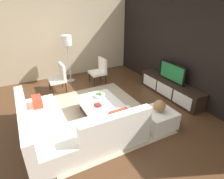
% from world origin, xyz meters
% --- Properties ---
extents(ground_plane, '(14.00, 14.00, 0.00)m').
position_xyz_m(ground_plane, '(0.00, 0.00, 0.00)').
color(ground_plane, '#4C301C').
extents(feature_wall_back, '(6.40, 0.12, 2.80)m').
position_xyz_m(feature_wall_back, '(0.00, 2.70, 1.40)').
color(feature_wall_back, black).
rests_on(feature_wall_back, ground).
extents(side_wall_left, '(0.12, 5.20, 2.80)m').
position_xyz_m(side_wall_left, '(-3.20, 0.20, 1.40)').
color(side_wall_left, '#C6B28E').
rests_on(side_wall_left, ground).
extents(area_rug, '(3.05, 2.66, 0.01)m').
position_xyz_m(area_rug, '(-0.10, 0.00, 0.01)').
color(area_rug, tan).
rests_on(area_rug, ground).
extents(media_console, '(2.24, 0.46, 0.50)m').
position_xyz_m(media_console, '(0.00, 2.40, 0.25)').
color(media_console, black).
rests_on(media_console, ground).
extents(television, '(0.97, 0.06, 0.54)m').
position_xyz_m(television, '(0.00, 2.40, 0.77)').
color(television, black).
rests_on(television, media_console).
extents(sectional_couch, '(2.27, 2.33, 0.82)m').
position_xyz_m(sectional_couch, '(0.50, -0.87, 0.28)').
color(sectional_couch, white).
rests_on(sectional_couch, ground).
extents(coffee_table, '(1.07, 0.96, 0.38)m').
position_xyz_m(coffee_table, '(-0.10, 0.10, 0.20)').
color(coffee_table, black).
rests_on(coffee_table, ground).
extents(accent_chair_near, '(0.57, 0.50, 0.87)m').
position_xyz_m(accent_chair_near, '(-1.94, -0.44, 0.49)').
color(accent_chair_near, black).
rests_on(accent_chair_near, ground).
extents(floor_lamp, '(0.33, 0.33, 1.62)m').
position_xyz_m(floor_lamp, '(-2.54, 0.06, 1.36)').
color(floor_lamp, '#A5A5AA').
rests_on(floor_lamp, ground).
extents(ottoman, '(0.70, 0.70, 0.40)m').
position_xyz_m(ottoman, '(1.00, 1.10, 0.20)').
color(ottoman, white).
rests_on(ottoman, ground).
extents(fruit_bowl, '(0.28, 0.28, 0.13)m').
position_xyz_m(fruit_bowl, '(-0.28, 0.20, 0.43)').
color(fruit_bowl, silver).
rests_on(fruit_bowl, coffee_table).
extents(accent_chair_far, '(0.53, 0.50, 0.87)m').
position_xyz_m(accent_chair_far, '(-1.91, 0.94, 0.49)').
color(accent_chair_far, black).
rests_on(accent_chair_far, ground).
extents(decorative_ball, '(0.27, 0.27, 0.27)m').
position_xyz_m(decorative_ball, '(1.00, 1.10, 0.54)').
color(decorative_ball, '#997247').
rests_on(decorative_ball, ottoman).
extents(book_stack, '(0.20, 0.13, 0.05)m').
position_xyz_m(book_stack, '(0.12, -0.03, 0.40)').
color(book_stack, '#2D516B').
rests_on(book_stack, coffee_table).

